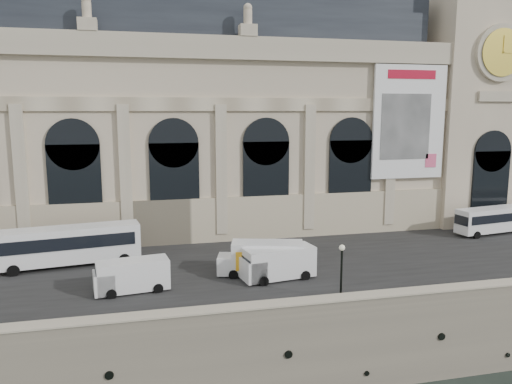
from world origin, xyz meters
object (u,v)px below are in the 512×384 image
Objects in this scene: van_b at (275,263)px; box_truck at (262,259)px; van_c at (128,276)px; bus_right at (496,219)px; bus_left at (69,245)px; lamp_right at (341,273)px.

box_truck is at bearing 119.38° from van_b.
bus_right is at bearing 13.14° from van_c.
bus_right is at bearing 1.96° from bus_left.
van_b is (-29.64, -9.57, -0.34)m from bus_right.
van_c is (-41.82, -9.76, -0.44)m from bus_right.
van_b is 1.08× the size of van_c.
lamp_right is (4.33, -7.26, 0.70)m from box_truck.
box_truck reaches higher than van_b.
bus_left is 18.05m from box_truck.
van_c is at bearing -172.20° from box_truck.
van_c is at bearing 160.10° from lamp_right.
bus_left is 1.66× the size of box_truck.
bus_right reaches higher than box_truck.
bus_right is 42.95m from van_c.
bus_left reaches higher than bus_right.
lamp_right is (-26.08, -15.46, 0.44)m from bus_right.
bus_left is 47.24m from bus_right.
bus_left is 19.29m from van_b.
lamp_right is (15.74, -5.70, 0.88)m from van_c.
van_b reaches higher than van_c.
bus_right is 31.15m from van_b.
bus_right is 1.66× the size of van_b.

